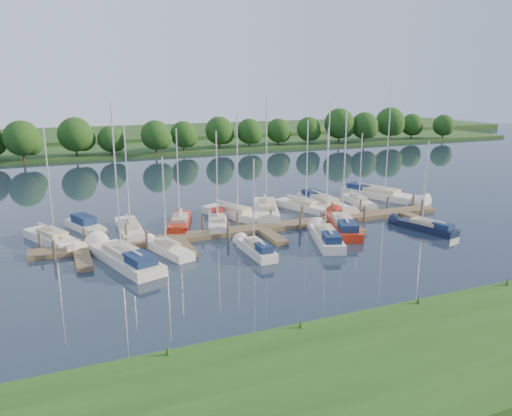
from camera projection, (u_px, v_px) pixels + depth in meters
name	position (u px, v px, depth m)	size (l,w,h in m)	color
ground	(299.00, 257.00, 39.77)	(260.00, 260.00, 0.00)	#1B2A37
near_bank	(444.00, 350.00, 25.39)	(90.00, 10.00, 0.50)	#224513
dock	(263.00, 230.00, 46.26)	(40.00, 6.00, 0.40)	#4C3D2B
mooring_pilings	(258.00, 223.00, 47.17)	(38.24, 2.84, 2.00)	#473D33
far_shore	(137.00, 147.00, 106.84)	(180.00, 30.00, 0.60)	#204119
distant_hill	(121.00, 134.00, 129.12)	(220.00, 40.00, 1.40)	#315324
treeline	(145.00, 134.00, 94.22)	(146.36, 9.72, 8.20)	#38281C
sailboat_n_0	(53.00, 240.00, 43.02)	(4.71, 7.88, 10.41)	silver
motorboat	(85.00, 226.00, 46.99)	(3.34, 5.75, 1.72)	silver
sailboat_n_2	(130.00, 230.00, 46.03)	(2.06, 8.09, 10.21)	silver
sailboat_n_3	(180.00, 223.00, 48.26)	(3.83, 7.67, 9.75)	#A6210F
sailboat_n_4	(218.00, 222.00, 48.54)	(3.58, 7.48, 9.49)	silver
sailboat_n_5	(236.00, 215.00, 51.27)	(5.23, 8.25, 11.00)	silver
sailboat_n_6	(266.00, 212.00, 52.69)	(5.16, 9.91, 12.63)	silver
sailboat_n_7	(304.00, 207.00, 54.49)	(4.30, 7.81, 10.15)	silver
sailboat_n_8	(324.00, 204.00, 55.79)	(2.43, 9.72, 12.36)	silver
sailboat_n_9	(358.00, 202.00, 57.10)	(2.31, 6.61, 8.44)	silver
sailboat_n_10	(381.00, 195.00, 60.12)	(6.16, 10.62, 13.65)	silver
sailboat_s_0	(124.00, 259.00, 38.30)	(4.73, 9.94, 12.59)	silver
sailboat_s_1	(168.00, 250.00, 40.58)	(3.03, 6.31, 8.22)	silver
sailboat_s_2	(256.00, 250.00, 40.37)	(1.54, 6.09, 8.11)	silver
sailboat_s_3	(326.00, 238.00, 43.33)	(3.96, 7.96, 10.38)	silver
sailboat_s_4	(343.00, 226.00, 47.04)	(5.15, 9.24, 11.99)	#A6210F
sailboat_s_5	(425.00, 227.00, 46.78)	(3.12, 6.79, 8.69)	black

